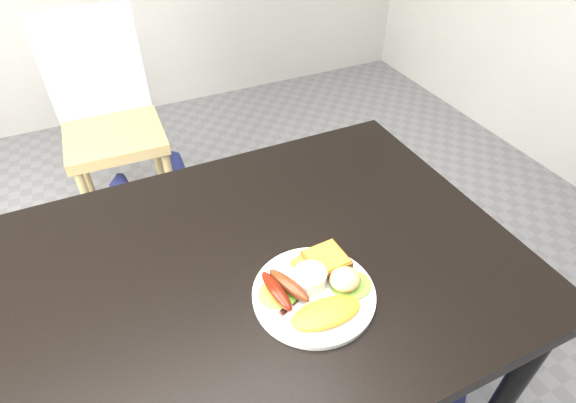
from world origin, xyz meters
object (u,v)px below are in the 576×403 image
at_px(dining_table, 239,276).
at_px(plate, 314,294).
at_px(person, 263,128).
at_px(dining_chair, 114,136).

height_order(dining_table, plate, plate).
distance_m(person, plate, 0.59).
distance_m(dining_table, plate, 0.17).
bearing_deg(dining_table, dining_chair, 97.24).
distance_m(dining_table, person, 0.51).
relative_size(dining_table, plate, 4.96).
xyz_separation_m(dining_table, dining_chair, (-0.15, 1.18, -0.28)).
xyz_separation_m(person, plate, (-0.13, -0.58, -0.03)).
height_order(dining_chair, person, person).
height_order(person, plate, person).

